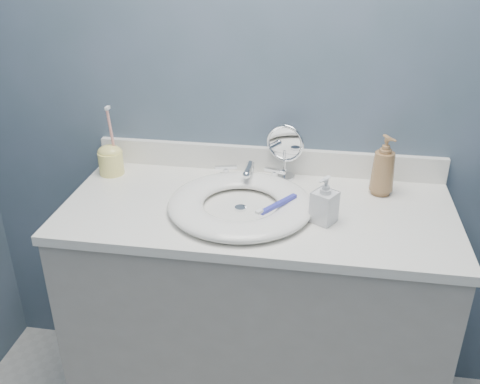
% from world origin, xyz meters
% --- Properties ---
extents(back_wall, '(2.20, 0.02, 2.40)m').
position_xyz_m(back_wall, '(0.00, 1.25, 1.20)').
color(back_wall, '#415561').
rests_on(back_wall, ground).
extents(vanity_cabinet, '(1.20, 0.55, 0.85)m').
position_xyz_m(vanity_cabinet, '(0.00, 0.97, 0.42)').
color(vanity_cabinet, '#ABA59C').
rests_on(vanity_cabinet, ground).
extents(countertop, '(1.22, 0.57, 0.03)m').
position_xyz_m(countertop, '(0.00, 0.97, 0.86)').
color(countertop, white).
rests_on(countertop, vanity_cabinet).
extents(backsplash, '(1.22, 0.02, 0.09)m').
position_xyz_m(backsplash, '(0.00, 1.24, 0.93)').
color(backsplash, white).
rests_on(backsplash, countertop).
extents(basin, '(0.45, 0.45, 0.04)m').
position_xyz_m(basin, '(-0.05, 0.94, 0.90)').
color(basin, white).
rests_on(basin, countertop).
extents(drain, '(0.04, 0.04, 0.01)m').
position_xyz_m(drain, '(-0.05, 0.94, 0.88)').
color(drain, silver).
rests_on(drain, countertop).
extents(faucet, '(0.25, 0.13, 0.07)m').
position_xyz_m(faucet, '(-0.05, 1.14, 0.91)').
color(faucet, silver).
rests_on(faucet, countertop).
extents(makeup_mirror, '(0.13, 0.07, 0.20)m').
position_xyz_m(makeup_mirror, '(0.06, 1.19, 0.99)').
color(makeup_mirror, silver).
rests_on(makeup_mirror, countertop).
extents(soap_bottle_amber, '(0.11, 0.11, 0.20)m').
position_xyz_m(soap_bottle_amber, '(0.38, 1.13, 0.98)').
color(soap_bottle_amber, olive).
rests_on(soap_bottle_amber, countertop).
extents(soap_bottle_clear, '(0.09, 0.09, 0.15)m').
position_xyz_m(soap_bottle_clear, '(0.20, 0.91, 0.95)').
color(soap_bottle_clear, silver).
rests_on(soap_bottle_clear, countertop).
extents(toothbrush_holder, '(0.09, 0.09, 0.25)m').
position_xyz_m(toothbrush_holder, '(-0.54, 1.13, 0.94)').
color(toothbrush_holder, '#FBED7D').
rests_on(toothbrush_holder, countertop).
extents(toothbrush_lying, '(0.11, 0.15, 0.02)m').
position_xyz_m(toothbrush_lying, '(0.07, 0.91, 0.92)').
color(toothbrush_lying, '#3135B0').
rests_on(toothbrush_lying, basin).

